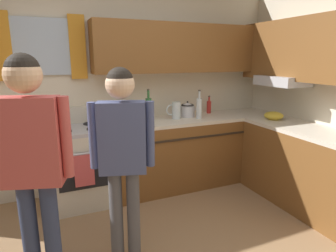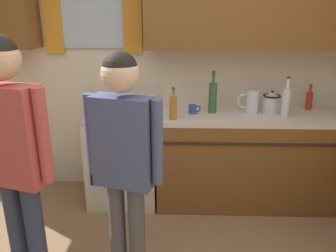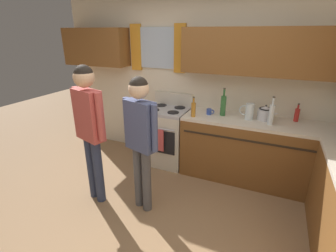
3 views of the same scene
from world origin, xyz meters
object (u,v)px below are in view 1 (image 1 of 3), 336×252
bottle_tall_clear (199,108)px  adult_left (32,151)px  stove_oven (81,164)px  bottle_wine_green (149,109)px  bottle_sauce_red (209,107)px  bottle_oil_amber (125,118)px  water_pitcher (176,110)px  mug_cobalt_blue (135,119)px  adult_in_plaid (122,145)px  stovetop_kettle (188,109)px  mixing_bowl (274,116)px

bottle_tall_clear → adult_left: size_ratio=0.22×
stove_oven → adult_left: 1.46m
bottle_wine_green → bottle_sauce_red: 0.96m
bottle_oil_amber → stove_oven: bearing=158.4°
bottle_oil_amber → water_pitcher: (0.72, 0.20, 0.00)m
mug_cobalt_blue → adult_in_plaid: bearing=-111.4°
bottle_wine_green → stovetop_kettle: bottle_wine_green is taller
water_pitcher → adult_left: size_ratio=0.13×
adult_in_plaid → bottle_oil_amber: bearing=74.2°
bottle_wine_green → water_pitcher: size_ratio=1.79×
mug_cobalt_blue → bottle_sauce_red: bearing=9.4°
mug_cobalt_blue → stovetop_kettle: size_ratio=0.42×
water_pitcher → adult_in_plaid: 1.55m
bottle_wine_green → adult_in_plaid: size_ratio=0.25×
mug_cobalt_blue → adult_in_plaid: 1.26m
bottle_tall_clear → mug_cobalt_blue: bearing=174.1°
bottle_wine_green → mixing_bowl: (1.48, -0.55, -0.10)m
water_pitcher → mixing_bowl: 1.24m
mug_cobalt_blue → water_pitcher: size_ratio=0.52×
stovetop_kettle → adult_left: adult_left is taller
bottle_oil_amber → adult_left: (-0.90, -1.07, 0.06)m
adult_left → stove_oven: bearing=71.7°
mixing_bowl → adult_in_plaid: size_ratio=0.15×
stove_oven → bottle_wine_green: 1.03m
bottle_wine_green → adult_left: bearing=-134.3°
stove_oven → mixing_bowl: 2.43m
stovetop_kettle → mug_cobalt_blue: bearing=-173.3°
bottle_sauce_red → adult_in_plaid: (-1.59, -1.36, 0.01)m
mug_cobalt_blue → adult_left: 1.67m
bottle_oil_amber → bottle_wine_green: size_ratio=0.73×
bottle_oil_amber → bottle_sauce_red: size_ratio=1.16×
stove_oven → stovetop_kettle: bearing=3.3°
water_pitcher → stovetop_kettle: bearing=19.6°
bottle_sauce_red → bottle_tall_clear: bearing=-138.8°
mug_cobalt_blue → mixing_bowl: mixing_bowl is taller
stove_oven → adult_left: adult_left is taller
mixing_bowl → adult_in_plaid: (-2.12, -0.67, 0.06)m
bottle_oil_amber → mixing_bowl: bearing=-9.9°
bottle_oil_amber → water_pitcher: bottle_oil_amber is taller
stove_oven → mug_cobalt_blue: 0.82m
bottle_wine_green → adult_in_plaid: adult_in_plaid is taller
stove_oven → adult_in_plaid: 1.31m
mug_cobalt_blue → adult_left: (-1.09, -1.26, 0.12)m
bottle_tall_clear → stove_oven: bearing=176.5°
stove_oven → mug_cobalt_blue: stove_oven is taller
bottle_sauce_red → stovetop_kettle: 0.40m
bottle_wine_green → mug_cobalt_blue: bearing=-167.5°
bottle_wine_green → mug_cobalt_blue: 0.22m
bottle_sauce_red → stovetop_kettle: (-0.39, -0.10, 0.00)m
mixing_bowl → adult_left: bearing=-164.7°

